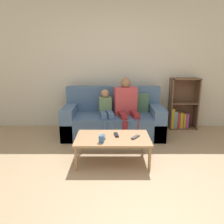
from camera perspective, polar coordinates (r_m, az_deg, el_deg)
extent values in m
plane|color=tan|center=(2.69, 1.56, -19.01)|extent=(22.00, 22.00, 0.00)
cube|color=beige|center=(4.62, 0.74, 12.03)|extent=(12.00, 0.06, 2.60)
cube|color=#4C6B93|center=(4.20, 0.05, -4.03)|extent=(1.86, 0.86, 0.32)
cube|color=#466288|center=(4.06, 0.05, -1.61)|extent=(1.42, 0.68, 0.10)
cube|color=#4C6B93|center=(4.41, 0.02, 3.59)|extent=(1.86, 0.18, 0.49)
cube|color=#4C6B93|center=(4.24, -11.09, -2.30)|extent=(0.22, 0.86, 0.58)
cube|color=#4C6B93|center=(4.25, 11.16, -2.27)|extent=(0.22, 0.86, 0.58)
cube|color=#4C7556|center=(4.31, 6.82, 2.37)|extent=(0.36, 0.12, 0.36)
cube|color=brown|center=(4.70, 14.75, 2.12)|extent=(0.02, 0.28, 1.06)
cube|color=brown|center=(4.87, 20.93, 2.05)|extent=(0.02, 0.28, 1.06)
cube|color=brown|center=(4.89, 17.44, 2.41)|extent=(0.57, 0.02, 1.06)
cube|color=brown|center=(4.90, 17.44, -3.84)|extent=(0.57, 0.28, 0.02)
cube|color=brown|center=(4.77, 17.91, 2.34)|extent=(0.52, 0.28, 0.02)
cube|color=brown|center=(4.70, 18.38, 8.27)|extent=(0.57, 0.28, 0.02)
cube|color=gold|center=(4.77, 15.04, -1.40)|extent=(0.06, 0.23, 0.42)
cube|color=#6699A8|center=(4.79, 15.80, -1.76)|extent=(0.06, 0.21, 0.35)
cube|color=red|center=(4.81, 16.47, -1.95)|extent=(0.04, 0.20, 0.32)
cube|color=gold|center=(4.83, 17.22, -1.95)|extent=(0.07, 0.18, 0.32)
cube|color=gold|center=(4.85, 17.90, -2.03)|extent=(0.04, 0.20, 0.30)
cube|color=#993D84|center=(4.87, 18.55, -2.04)|extent=(0.06, 0.17, 0.30)
cylinder|color=#A87F56|center=(2.99, -9.62, -12.00)|extent=(0.04, 0.04, 0.34)
cylinder|color=#A87F56|center=(2.99, 9.53, -11.96)|extent=(0.04, 0.04, 0.34)
cylinder|color=#A87F56|center=(3.50, -8.15, -7.91)|extent=(0.04, 0.04, 0.34)
cylinder|color=#A87F56|center=(3.50, 7.98, -7.88)|extent=(0.04, 0.04, 0.34)
cube|color=#A87F56|center=(3.13, -0.06, -6.84)|extent=(1.05, 0.65, 0.03)
cylinder|color=maroon|center=(3.79, 3.16, -5.33)|extent=(0.11, 0.11, 0.42)
cylinder|color=maroon|center=(3.85, 6.46, -5.09)|extent=(0.11, 0.11, 0.42)
cube|color=maroon|center=(3.92, 2.40, -0.74)|extent=(0.17, 0.39, 0.09)
cube|color=maroon|center=(3.98, 5.59, -0.57)|extent=(0.17, 0.39, 0.09)
cube|color=#C6474C|center=(4.12, 3.23, 2.98)|extent=(0.44, 0.27, 0.51)
sphere|color=#936B4C|center=(4.07, 3.29, 7.71)|extent=(0.19, 0.19, 0.19)
cylinder|color=#476693|center=(3.80, -2.15, -5.25)|extent=(0.10, 0.10, 0.42)
cylinder|color=#476693|center=(3.82, -0.28, -5.15)|extent=(0.10, 0.10, 0.42)
cube|color=#476693|center=(3.94, -2.57, -0.67)|extent=(0.15, 0.39, 0.09)
cube|color=#476693|center=(3.96, -0.77, -0.60)|extent=(0.15, 0.39, 0.09)
cube|color=#66845B|center=(4.14, -2.08, 1.72)|extent=(0.25, 0.23, 0.32)
sphere|color=#A87A5B|center=(4.10, -2.11, 4.87)|extent=(0.16, 0.16, 0.16)
cylinder|color=#3D70B2|center=(2.93, -3.04, -7.06)|extent=(0.07, 0.07, 0.10)
cube|color=black|center=(3.19, 0.88, -5.97)|extent=(0.07, 0.18, 0.02)
cube|color=#47474C|center=(3.11, -2.54, -6.54)|extent=(0.06, 0.17, 0.02)
cube|color=#47474C|center=(3.12, 5.87, -6.53)|extent=(0.14, 0.17, 0.02)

